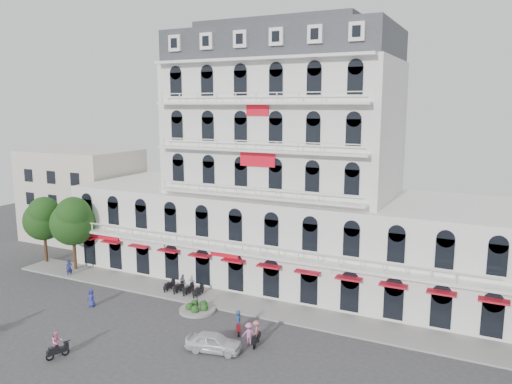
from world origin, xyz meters
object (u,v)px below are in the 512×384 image
object	(u,v)px
parked_car	(214,342)
rider_center	(256,333)
rider_southwest	(57,344)
rider_east	(238,322)

from	to	relation	value
parked_car	rider_center	bearing A→B (deg)	-59.13
rider_southwest	rider_center	bearing A→B (deg)	-34.82
parked_car	rider_east	distance (m)	3.39
parked_car	rider_southwest	xyz separation A→B (m)	(-9.51, -5.77, 0.32)
rider_center	rider_southwest	bearing A→B (deg)	-67.50
parked_car	rider_east	xyz separation A→B (m)	(0.23, 3.37, 0.21)
rider_center	rider_east	bearing A→B (deg)	-130.30
rider_southwest	rider_east	bearing A→B (deg)	-25.28
parked_car	rider_southwest	bearing A→B (deg)	110.26
rider_southwest	rider_east	distance (m)	13.36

